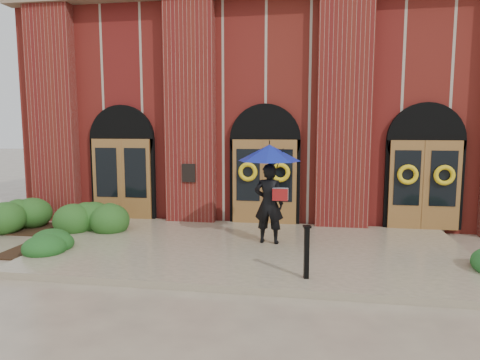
# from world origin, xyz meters

# --- Properties ---
(ground) EXTENTS (90.00, 90.00, 0.00)m
(ground) POSITION_xyz_m (0.00, 0.00, 0.00)
(ground) COLOR tan
(ground) RESTS_ON ground
(landing) EXTENTS (10.00, 5.30, 0.15)m
(landing) POSITION_xyz_m (0.00, 0.15, 0.07)
(landing) COLOR tan
(landing) RESTS_ON ground
(church_building) EXTENTS (16.20, 12.53, 7.00)m
(church_building) POSITION_xyz_m (0.00, 8.78, 3.50)
(church_building) COLOR #5F1C14
(church_building) RESTS_ON ground
(man_with_umbrella) EXTENTS (1.67, 1.67, 2.44)m
(man_with_umbrella) POSITION_xyz_m (0.35, 0.53, 1.86)
(man_with_umbrella) COLOR black
(man_with_umbrella) RESTS_ON landing
(metal_post) EXTENTS (0.17, 0.17, 1.02)m
(metal_post) POSITION_xyz_m (1.30, -1.87, 0.69)
(metal_post) COLOR black
(metal_post) RESTS_ON landing
(hedge_wall_left) EXTENTS (3.34, 1.34, 0.86)m
(hedge_wall_left) POSITION_xyz_m (-5.68, 1.42, 0.43)
(hedge_wall_left) COLOR #224D19
(hedge_wall_left) RESTS_ON ground
(hedge_front_left) EXTENTS (1.47, 1.26, 0.52)m
(hedge_front_left) POSITION_xyz_m (-5.10, -0.67, 0.26)
(hedge_front_left) COLOR #1B4B1A
(hedge_front_left) RESTS_ON ground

